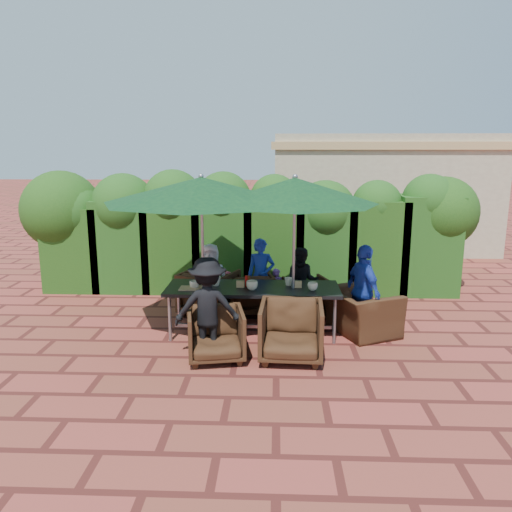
{
  "coord_description": "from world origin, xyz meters",
  "views": [
    {
      "loc": [
        0.54,
        -7.49,
        2.81
      ],
      "look_at": [
        0.22,
        0.4,
        1.12
      ],
      "focal_mm": 35.0,
      "sensor_mm": 36.0,
      "label": 1
    }
  ],
  "objects_px": {
    "chair_near_left": "(216,332)",
    "chair_end_right": "(361,305)",
    "umbrella_right": "(295,191)",
    "chair_far_mid": "(249,291)",
    "chair_near_right": "(291,328)",
    "dining_table": "(253,292)",
    "chair_far_left": "(209,290)",
    "umbrella_left": "(201,190)",
    "chair_far_right": "(307,295)"
  },
  "relations": [
    {
      "from": "chair_near_right",
      "to": "chair_far_right",
      "type": "bearing_deg",
      "value": 82.57
    },
    {
      "from": "chair_near_right",
      "to": "chair_end_right",
      "type": "height_order",
      "value": "chair_end_right"
    },
    {
      "from": "chair_far_mid",
      "to": "chair_far_right",
      "type": "xyz_separation_m",
      "value": [
        1.01,
        -0.11,
        -0.04
      ]
    },
    {
      "from": "dining_table",
      "to": "chair_end_right",
      "type": "bearing_deg",
      "value": 3.13
    },
    {
      "from": "chair_far_right",
      "to": "chair_near_left",
      "type": "height_order",
      "value": "chair_near_left"
    },
    {
      "from": "dining_table",
      "to": "umbrella_right",
      "type": "relative_size",
      "value": 1.07
    },
    {
      "from": "chair_near_right",
      "to": "chair_end_right",
      "type": "xyz_separation_m",
      "value": [
        1.11,
        1.02,
        0.02
      ]
    },
    {
      "from": "chair_far_left",
      "to": "chair_far_right",
      "type": "xyz_separation_m",
      "value": [
        1.69,
        0.01,
        -0.07
      ]
    },
    {
      "from": "chair_near_right",
      "to": "chair_near_left",
      "type": "bearing_deg",
      "value": -174.33
    },
    {
      "from": "umbrella_right",
      "to": "chair_end_right",
      "type": "distance_m",
      "value": 2.06
    },
    {
      "from": "chair_far_mid",
      "to": "chair_near_right",
      "type": "height_order",
      "value": "chair_near_right"
    },
    {
      "from": "chair_near_right",
      "to": "chair_far_left",
      "type": "bearing_deg",
      "value": 129.5
    },
    {
      "from": "chair_far_mid",
      "to": "chair_end_right",
      "type": "height_order",
      "value": "chair_end_right"
    },
    {
      "from": "dining_table",
      "to": "chair_near_left",
      "type": "bearing_deg",
      "value": -114.95
    },
    {
      "from": "chair_far_left",
      "to": "chair_far_mid",
      "type": "relative_size",
      "value": 1.08
    },
    {
      "from": "umbrella_left",
      "to": "umbrella_right",
      "type": "height_order",
      "value": "same"
    },
    {
      "from": "chair_far_mid",
      "to": "umbrella_right",
      "type": "bearing_deg",
      "value": 111.36
    },
    {
      "from": "dining_table",
      "to": "chair_far_left",
      "type": "height_order",
      "value": "chair_far_left"
    },
    {
      "from": "chair_end_right",
      "to": "chair_far_left",
      "type": "bearing_deg",
      "value": 47.57
    },
    {
      "from": "chair_end_right",
      "to": "umbrella_left",
      "type": "bearing_deg",
      "value": 66.47
    },
    {
      "from": "dining_table",
      "to": "chair_far_left",
      "type": "relative_size",
      "value": 3.05
    },
    {
      "from": "chair_far_left",
      "to": "umbrella_left",
      "type": "bearing_deg",
      "value": 114.48
    },
    {
      "from": "chair_near_left",
      "to": "chair_end_right",
      "type": "bearing_deg",
      "value": 16.24
    },
    {
      "from": "umbrella_right",
      "to": "chair_near_right",
      "type": "height_order",
      "value": "umbrella_right"
    },
    {
      "from": "chair_far_right",
      "to": "chair_near_right",
      "type": "distance_m",
      "value": 1.86
    },
    {
      "from": "chair_near_left",
      "to": "chair_near_right",
      "type": "xyz_separation_m",
      "value": [
        1.02,
        0.05,
        0.05
      ]
    },
    {
      "from": "dining_table",
      "to": "umbrella_left",
      "type": "xyz_separation_m",
      "value": [
        -0.76,
        0.05,
        1.54
      ]
    },
    {
      "from": "chair_far_left",
      "to": "chair_end_right",
      "type": "xyz_separation_m",
      "value": [
        2.47,
        -0.81,
        0.02
      ]
    },
    {
      "from": "umbrella_right",
      "to": "chair_end_right",
      "type": "relative_size",
      "value": 2.36
    },
    {
      "from": "umbrella_right",
      "to": "chair_near_left",
      "type": "height_order",
      "value": "umbrella_right"
    },
    {
      "from": "umbrella_right",
      "to": "chair_near_left",
      "type": "distance_m",
      "value": 2.32
    },
    {
      "from": "umbrella_left",
      "to": "chair_far_mid",
      "type": "xyz_separation_m",
      "value": [
        0.65,
        0.95,
        -1.82
      ]
    },
    {
      "from": "umbrella_right",
      "to": "chair_near_right",
      "type": "bearing_deg",
      "value": -93.31
    },
    {
      "from": "chair_far_right",
      "to": "chair_end_right",
      "type": "xyz_separation_m",
      "value": [
        0.78,
        -0.81,
        0.09
      ]
    },
    {
      "from": "chair_far_mid",
      "to": "chair_far_right",
      "type": "relative_size",
      "value": 1.1
    },
    {
      "from": "umbrella_right",
      "to": "chair_far_left",
      "type": "distance_m",
      "value": 2.46
    },
    {
      "from": "dining_table",
      "to": "chair_near_right",
      "type": "distance_m",
      "value": 1.11
    },
    {
      "from": "chair_far_right",
      "to": "chair_near_right",
      "type": "xyz_separation_m",
      "value": [
        -0.33,
        -1.83,
        0.07
      ]
    },
    {
      "from": "umbrella_left",
      "to": "chair_end_right",
      "type": "relative_size",
      "value": 2.84
    },
    {
      "from": "dining_table",
      "to": "chair_near_left",
      "type": "distance_m",
      "value": 1.12
    },
    {
      "from": "chair_near_left",
      "to": "umbrella_left",
      "type": "bearing_deg",
      "value": 96.14
    },
    {
      "from": "umbrella_left",
      "to": "chair_end_right",
      "type": "distance_m",
      "value": 3.01
    },
    {
      "from": "chair_near_left",
      "to": "chair_near_right",
      "type": "relative_size",
      "value": 0.89
    },
    {
      "from": "chair_near_left",
      "to": "chair_near_right",
      "type": "height_order",
      "value": "chair_near_right"
    },
    {
      "from": "dining_table",
      "to": "chair_far_right",
      "type": "height_order",
      "value": "dining_table"
    },
    {
      "from": "chair_near_right",
      "to": "umbrella_left",
      "type": "bearing_deg",
      "value": 146.28
    },
    {
      "from": "chair_far_right",
      "to": "chair_near_left",
      "type": "relative_size",
      "value": 0.94
    },
    {
      "from": "dining_table",
      "to": "chair_end_right",
      "type": "height_order",
      "value": "chair_end_right"
    },
    {
      "from": "chair_far_left",
      "to": "chair_near_left",
      "type": "bearing_deg",
      "value": 122.54
    },
    {
      "from": "chair_near_left",
      "to": "chair_end_right",
      "type": "relative_size",
      "value": 0.74
    }
  ]
}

